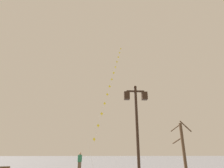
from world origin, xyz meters
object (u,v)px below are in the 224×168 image
Objects in this scene: kite_train at (111,83)px; kite_flyer at (80,162)px; twin_lantern_lamp_post at (136,115)px; bare_tree at (183,147)px.

kite_train reaches higher than kite_flyer.
twin_lantern_lamp_post is 0.21× the size of kite_train.
bare_tree is at bearing -97.63° from kite_flyer.
kite_flyer is at bearing -109.18° from kite_train.
twin_lantern_lamp_post is at bearing -88.20° from kite_train.
kite_train is 5.76× the size of bare_tree.
kite_flyer is 9.18m from bare_tree.
kite_train is 13.66× the size of kite_flyer.
kite_train is 14.83m from kite_flyer.
twin_lantern_lamp_post is 20.41m from kite_train.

